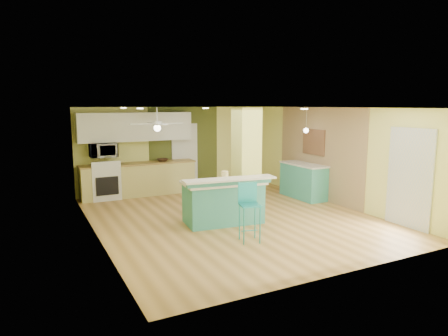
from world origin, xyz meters
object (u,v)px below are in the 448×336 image
Objects in this scene: canister at (225,175)px; side_counter at (303,181)px; peninsula at (223,201)px; bar_stool at (249,202)px; fruit_bowl at (163,160)px.

side_counter is at bearing 16.78° from canister.
peninsula is at bearing -122.31° from canister.
bar_stool is at bearing -99.70° from canister.
bar_stool reaches higher than peninsula.
side_counter is at bearing 26.27° from peninsula.
peninsula reaches higher than fruit_bowl.
side_counter is 8.11× the size of canister.
canister is (-2.90, -0.87, 0.53)m from side_counter.
canister is at bearing -82.99° from fruit_bowl.
bar_stool reaches higher than canister.
side_counter is 4.54× the size of fruit_bowl.
canister reaches higher than side_counter.
canister is at bearing 94.22° from bar_stool.
peninsula is 10.95× the size of canister.
peninsula is at bearing 99.45° from bar_stool.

